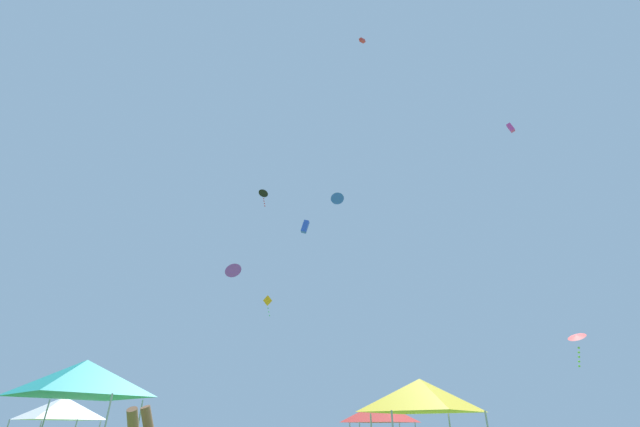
{
  "coord_description": "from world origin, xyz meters",
  "views": [
    {
      "loc": [
        -0.23,
        -6.46,
        1.71
      ],
      "look_at": [
        2.2,
        16.58,
        14.03
      ],
      "focal_mm": 22.75,
      "sensor_mm": 36.0,
      "label": 1
    }
  ],
  "objects": [
    {
      "name": "canopy_tent_yellow",
      "position": [
        4.16,
        6.37,
        2.59
      ],
      "size": [
        2.85,
        2.85,
        3.05
      ],
      "color": "#9E9EA3",
      "rests_on": "ground"
    },
    {
      "name": "canopy_tent_white",
      "position": [
        -8.88,
        13.05,
        2.46
      ],
      "size": [
        2.7,
        2.7,
        2.89
      ],
      "color": "#9E9EA3",
      "rests_on": "ground"
    },
    {
      "name": "canopy_tent_red",
      "position": [
        4.5,
        13.07,
        2.36
      ],
      "size": [
        2.6,
        2.6,
        2.78
      ],
      "color": "#9E9EA3",
      "rests_on": "ground"
    },
    {
      "name": "canopy_tent_teal",
      "position": [
        -6.43,
        8.43,
        3.17
      ],
      "size": [
        3.49,
        3.49,
        3.73
      ],
      "color": "#9E9EA3",
      "rests_on": "ground"
    },
    {
      "name": "kite_red_delta",
      "position": [
        17.82,
        16.87,
        6.57
      ],
      "size": [
        1.38,
        1.41,
        2.07
      ],
      "color": "red"
    },
    {
      "name": "kite_purple_delta",
      "position": [
        -4.36,
        28.33,
        14.19
      ],
      "size": [
        1.94,
        1.89,
        1.06
      ],
      "color": "purple"
    },
    {
      "name": "kite_blue_box",
      "position": [
        1.66,
        23.05,
        16.22
      ],
      "size": [
        0.74,
        0.53,
        1.09
      ],
      "color": "blue"
    },
    {
      "name": "kite_blue_delta",
      "position": [
        4.52,
        24.07,
        19.66
      ],
      "size": [
        1.21,
        1.1,
        0.75
      ],
      "color": "blue"
    },
    {
      "name": "kite_black_delta",
      "position": [
        -1.98,
        24.67,
        20.09
      ],
      "size": [
        1.2,
        1.19,
        1.67
      ],
      "color": "black"
    },
    {
      "name": "kite_magenta_box",
      "position": [
        13.51,
        11.73,
        18.09
      ],
      "size": [
        0.46,
        0.42,
        0.64
      ],
      "color": "#D6389E"
    },
    {
      "name": "kite_red_box",
      "position": [
        4.99,
        13.41,
        26.95
      ],
      "size": [
        0.58,
        0.57,
        0.44
      ],
      "color": "red"
    },
    {
      "name": "kite_orange_diamond",
      "position": [
        -1.0,
        23.66,
        10.14
      ],
      "size": [
        0.5,
        0.59,
        1.43
      ],
      "color": "orange"
    }
  ]
}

